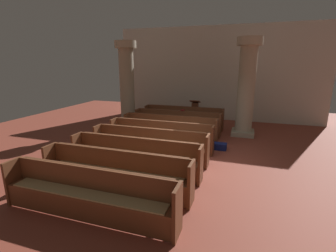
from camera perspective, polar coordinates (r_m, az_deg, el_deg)
name	(u,v)px	position (r m, az deg, el deg)	size (l,w,h in m)	color
ground_plane	(185,164)	(7.02, 4.09, -8.77)	(19.20, 19.20, 0.00)	brown
back_wall	(217,74)	(12.45, 11.33, 11.82)	(10.00, 0.16, 4.50)	beige
pew_row_0	(183,117)	(10.76, 3.58, 2.21)	(3.48, 0.47, 0.91)	brown
pew_row_1	(177,121)	(9.84, 2.13, 1.07)	(3.48, 0.46, 0.91)	brown
pew_row_2	(170,127)	(8.93, 0.39, -0.32)	(3.48, 0.46, 0.91)	brown
pew_row_3	(161,135)	(8.04, -1.75, -2.01)	(3.48, 0.47, 0.91)	brown
pew_row_4	(149,144)	(7.17, -4.42, -4.11)	(3.48, 0.46, 0.91)	brown
pew_row_5	(135,155)	(6.33, -7.83, -6.77)	(3.48, 0.46, 0.91)	brown
pew_row_6	(115,171)	(5.54, -12.30, -10.17)	(3.48, 0.47, 0.91)	brown
pew_row_7	(87,193)	(4.82, -18.34, -14.55)	(3.48, 0.46, 0.91)	brown
pillar_aisle_side	(246,86)	(9.82, 17.82, 8.84)	(0.92, 0.92, 3.69)	#9F967E
pillar_far_side	(127,83)	(11.11, -9.57, 9.89)	(0.92, 0.92, 3.69)	#9F967E
lectern	(195,113)	(11.75, 6.28, 3.03)	(0.48, 0.45, 1.08)	#562B1A
hymn_book	(183,110)	(9.88, 3.45, 3.72)	(0.14, 0.19, 0.04)	maroon
kneeler_box_navy	(220,146)	(8.25, 12.03, -4.66)	(0.43, 0.27, 0.22)	navy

